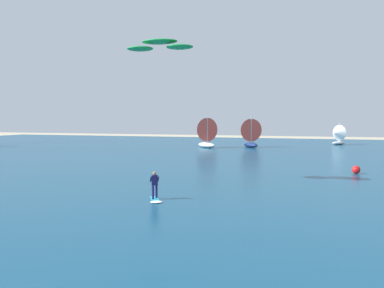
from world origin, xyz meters
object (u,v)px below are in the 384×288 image
object	(u,v)px
kitesurfer	(155,190)
sailboat_center_horizon	(337,135)
kite	(160,45)
sailboat_far_left	(205,132)
marker_buoy	(356,170)
sailboat_mid_right	(249,133)

from	to	relation	value
kitesurfer	sailboat_center_horizon	distance (m)	57.16
kite	sailboat_far_left	distance (m)	36.97
sailboat_center_horizon	marker_buoy	world-z (taller)	sailboat_center_horizon
sailboat_mid_right	kitesurfer	bearing A→B (deg)	-87.27
sailboat_mid_right	sailboat_far_left	distance (m)	7.62
sailboat_far_left	sailboat_center_horizon	distance (m)	25.47
sailboat_far_left	marker_buoy	bearing A→B (deg)	-50.88
kitesurfer	kite	size ratio (longest dim) A/B	0.37
sailboat_mid_right	kite	bearing A→B (deg)	-90.36
kite	marker_buoy	size ratio (longest dim) A/B	7.38
sailboat_center_horizon	marker_buoy	size ratio (longest dim) A/B	5.71
sailboat_mid_right	marker_buoy	world-z (taller)	sailboat_mid_right
kitesurfer	kite	bearing A→B (deg)	110.04
sailboat_mid_right	sailboat_far_left	size ratio (longest dim) A/B	0.97
kite	sailboat_center_horizon	size ratio (longest dim) A/B	1.29
kitesurfer	sailboat_mid_right	bearing A→B (deg)	92.73
sailboat_far_left	marker_buoy	size ratio (longest dim) A/B	7.78
kite	sailboat_mid_right	world-z (taller)	kite
sailboat_mid_right	sailboat_far_left	bearing A→B (deg)	-156.16
sailboat_center_horizon	sailboat_far_left	bearing A→B (deg)	-147.36
kitesurfer	marker_buoy	size ratio (longest dim) A/B	2.76
sailboat_center_horizon	sailboat_mid_right	bearing A→B (deg)	-143.63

